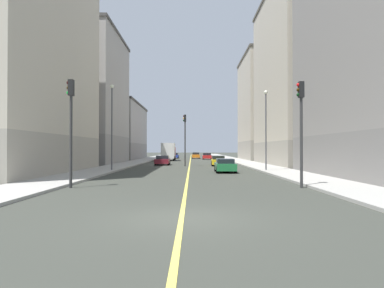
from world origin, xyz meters
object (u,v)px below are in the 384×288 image
at_px(building_left_mid, 305,78).
at_px(car_maroon, 163,160).
at_px(street_lamp_left_near, 266,122).
at_px(car_yellow, 219,161).
at_px(traffic_light_median_far, 185,133).
at_px(traffic_light_right_near, 71,118).
at_px(box_truck, 169,151).
at_px(car_red, 207,156).
at_px(building_right_distant, 116,132).
at_px(street_lamp_right_near, 112,119).
at_px(building_left_far, 269,108).
at_px(traffic_light_left_near, 301,119).
at_px(car_blue, 175,156).
at_px(car_green, 225,165).
at_px(building_right_corner, 11,59).
at_px(building_right_midblock, 86,99).
at_px(car_orange, 196,156).

relative_size(building_left_mid, car_maroon, 5.75).
distance_m(street_lamp_left_near, car_yellow, 12.85).
relative_size(building_left_mid, street_lamp_left_near, 3.07).
distance_m(traffic_light_median_far, car_maroon, 5.71).
distance_m(traffic_light_right_near, car_yellow, 27.72).
bearing_deg(box_truck, traffic_light_median_far, -80.36).
height_order(traffic_light_median_far, car_red, traffic_light_median_far).
relative_size(building_right_distant, traffic_light_median_far, 3.42).
bearing_deg(car_yellow, street_lamp_right_near, -134.58).
height_order(building_left_far, traffic_light_left_near, building_left_far).
distance_m(building_right_distant, car_blue, 15.28).
distance_m(car_maroon, car_green, 16.38).
relative_size(traffic_light_left_near, car_red, 1.41).
bearing_deg(building_left_far, car_green, -108.53).
height_order(street_lamp_left_near, box_truck, street_lamp_left_near).
distance_m(building_left_far, building_right_distant, 31.66).
bearing_deg(building_right_distant, building_right_corner, -90.00).
bearing_deg(car_maroon, street_lamp_right_near, -105.51).
distance_m(building_left_far, traffic_light_left_near, 50.57).
bearing_deg(street_lamp_right_near, building_right_midblock, 114.37).
bearing_deg(street_lamp_left_near, car_green, -166.85).
relative_size(traffic_light_right_near, traffic_light_median_far, 0.93).
bearing_deg(traffic_light_left_near, box_truck, 103.09).
height_order(building_left_far, car_blue, building_left_far).
relative_size(building_right_midblock, car_red, 4.56).
height_order(traffic_light_median_far, box_truck, traffic_light_median_far).
xyz_separation_m(traffic_light_right_near, street_lamp_left_near, (13.91, 13.96, 0.84)).
relative_size(building_right_corner, car_yellow, 4.73).
bearing_deg(street_lamp_left_near, box_truck, 110.31).
xyz_separation_m(building_right_distant, traffic_light_left_near, (22.00, -52.76, -1.92)).
bearing_deg(car_green, street_lamp_left_near, 13.15).
bearing_deg(street_lamp_left_near, building_left_mid, 59.07).
bearing_deg(car_blue, building_left_mid, -59.95).
bearing_deg(car_blue, building_left_far, -30.90).
distance_m(street_lamp_right_near, car_red, 41.04).
bearing_deg(building_right_distant, building_right_midblock, -90.00).
height_order(building_left_mid, traffic_light_right_near, building_left_mid).
distance_m(building_right_corner, car_red, 47.61).
xyz_separation_m(traffic_light_left_near, car_blue, (-10.13, 60.85, -3.26)).
height_order(car_red, box_truck, box_truck).
height_order(building_left_far, building_right_midblock, building_left_far).
height_order(building_left_mid, building_left_far, building_left_mid).
distance_m(traffic_light_median_far, car_green, 12.73).
relative_size(traffic_light_right_near, car_red, 1.43).
bearing_deg(car_green, car_orange, 92.69).
bearing_deg(traffic_light_median_far, car_blue, 94.94).
height_order(building_left_mid, car_maroon, building_left_mid).
distance_m(building_left_far, building_right_midblock, 35.57).
relative_size(building_left_far, street_lamp_right_near, 2.48).
xyz_separation_m(traffic_light_right_near, car_maroon, (2.79, 27.79, -3.29)).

